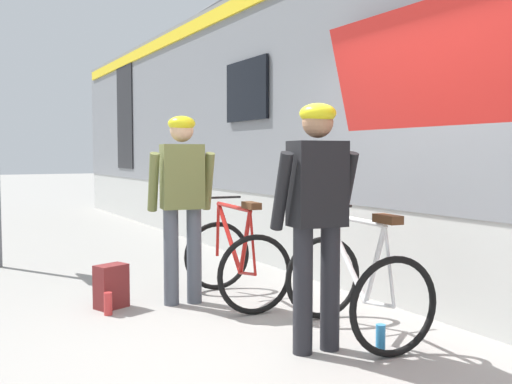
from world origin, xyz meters
name	(u,v)px	position (x,y,z in m)	size (l,w,h in m)	color
ground_plane	(270,348)	(0.00, 0.00, 0.00)	(80.00, 80.00, 0.00)	gray
train_car	(405,109)	(3.06, 1.89, 1.97)	(3.25, 20.05, 3.88)	slate
cyclist_near_in_dark	(317,204)	(0.25, -0.22, 1.05)	(0.63, 0.35, 1.76)	#232328
cyclist_far_in_olive	(182,192)	(-0.08, 1.48, 1.05)	(0.64, 0.37, 1.76)	#4C515B
bicycle_near_white	(355,285)	(0.72, -0.08, 0.40)	(0.84, 1.15, 0.99)	black
bicycle_far_red	(235,260)	(0.39, 1.32, 0.40)	(0.82, 1.14, 0.99)	black
backpack_on_platform	(111,286)	(-0.71, 1.66, 0.20)	(0.28, 0.18, 0.40)	maroon
water_bottle_near_the_bikes	(381,338)	(0.65, -0.45, 0.10)	(0.07, 0.07, 0.20)	#338CCC
water_bottle_by_the_backpack	(108,304)	(-0.80, 1.43, 0.10)	(0.07, 0.07, 0.20)	red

